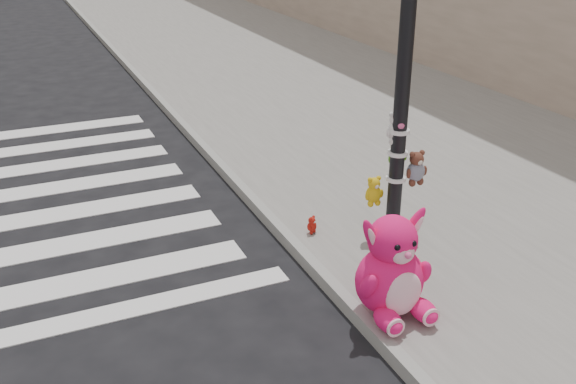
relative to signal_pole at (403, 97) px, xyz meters
name	(u,v)px	position (x,y,z in m)	size (l,w,h in m)	color
sidewalk_near	(291,70)	(2.38, 8.19, -1.73)	(7.00, 80.00, 0.14)	slate
curb_edge	(145,86)	(-1.07, 8.19, -1.73)	(0.12, 80.00, 0.15)	gray
signal_pole	(403,97)	(0.00, 0.00, 0.00)	(0.68, 0.49, 4.00)	black
pink_bunny	(392,273)	(-0.82, -1.24, -1.24)	(0.74, 0.76, 1.05)	#FF156B
red_teddy	(312,225)	(-0.80, 0.48, -1.56)	(0.15, 0.10, 0.22)	#B41A12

